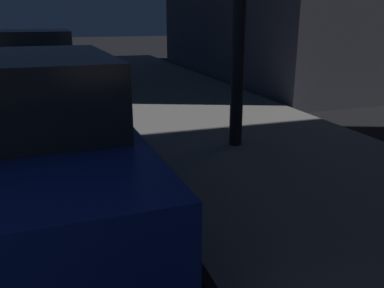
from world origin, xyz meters
TOP-DOWN VIEW (x-y plane):
  - car_blue at (2.85, 3.95)m, footprint 2.07×4.16m
  - car_silver at (2.85, 10.64)m, footprint 1.97×4.51m

SIDE VIEW (x-z plane):
  - car_blue at x=2.85m, z-range -0.01..1.42m
  - car_silver at x=2.85m, z-range 0.00..1.43m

